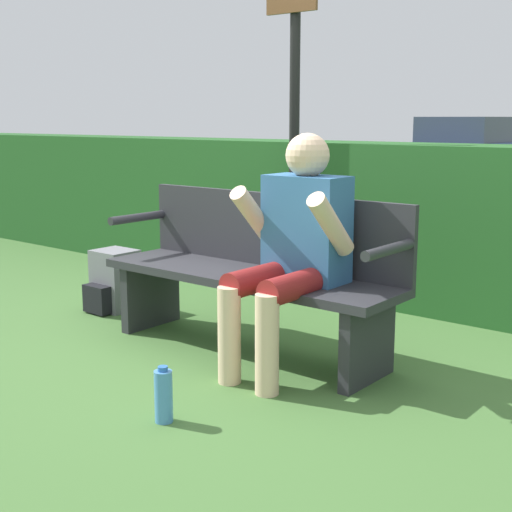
# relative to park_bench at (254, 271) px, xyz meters

# --- Properties ---
(ground_plane) EXTENTS (40.00, 40.00, 0.00)m
(ground_plane) POSITION_rel_park_bench_xyz_m (0.00, -0.06, -0.43)
(ground_plane) COLOR #426B33
(hedge_back) EXTENTS (12.00, 0.55, 1.08)m
(hedge_back) POSITION_rel_park_bench_xyz_m (0.00, 1.43, 0.10)
(hedge_back) COLOR #235623
(hedge_back) RESTS_ON ground
(park_bench) EXTENTS (1.74, 0.47, 0.84)m
(park_bench) POSITION_rel_park_bench_xyz_m (0.00, 0.00, 0.00)
(park_bench) COLOR #2D2D33
(park_bench) RESTS_ON ground
(person_seated) EXTENTS (0.55, 0.63, 1.17)m
(person_seated) POSITION_rel_park_bench_xyz_m (0.36, -0.12, 0.21)
(person_seated) COLOR #336699
(person_seated) RESTS_ON ground
(backpack) EXTENTS (0.26, 0.31, 0.40)m
(backpack) POSITION_rel_park_bench_xyz_m (-1.22, 0.04, -0.25)
(backpack) COLOR slate
(backpack) RESTS_ON ground
(water_bottle) EXTENTS (0.08, 0.08, 0.24)m
(water_bottle) POSITION_rel_park_bench_xyz_m (0.33, -0.99, -0.32)
(water_bottle) COLOR #4C8CCC
(water_bottle) RESTS_ON ground
(signpost) EXTENTS (0.40, 0.09, 2.22)m
(signpost) POSITION_rel_park_bench_xyz_m (-0.52, 1.07, 0.84)
(signpost) COLOR black
(signpost) RESTS_ON ground
(parked_car) EXTENTS (1.95, 4.23, 1.28)m
(parked_car) POSITION_rel_park_bench_xyz_m (-3.91, 12.08, 0.17)
(parked_car) COLOR #2D4784
(parked_car) RESTS_ON ground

